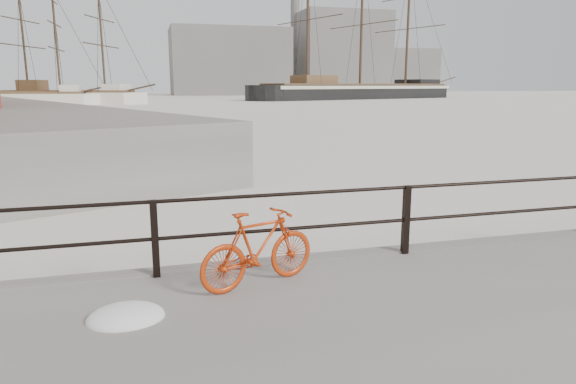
{
  "coord_description": "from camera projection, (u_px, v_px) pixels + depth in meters",
  "views": [
    {
      "loc": [
        -3.54,
        -6.57,
        2.75
      ],
      "look_at": [
        -1.3,
        1.5,
        1.0
      ],
      "focal_mm": 32.0,
      "sensor_mm": 36.0,
      "label": 1
    }
  ],
  "objects": [
    {
      "name": "ground",
      "position": [
        398.0,
        272.0,
        7.68
      ],
      "size": [
        400.0,
        400.0,
        0.0
      ],
      "primitive_type": "plane",
      "color": "white",
      "rests_on": "ground"
    },
    {
      "name": "guardrail",
      "position": [
        406.0,
        220.0,
        7.37
      ],
      "size": [
        28.0,
        0.1,
        1.0
      ],
      "primitive_type": null,
      "color": "black",
      "rests_on": "promenade"
    },
    {
      "name": "bicycle",
      "position": [
        259.0,
        248.0,
        6.18
      ],
      "size": [
        1.56,
        0.75,
        0.95
      ],
      "primitive_type": "imported",
      "rotation": [
        0.0,
        0.0,
        0.35
      ],
      "color": "#BF350C",
      "rests_on": "promenade"
    },
    {
      "name": "barque_black",
      "position": [
        359.0,
        99.0,
        103.87
      ],
      "size": [
        61.81,
        38.13,
        33.34
      ],
      "primitive_type": null,
      "rotation": [
        0.0,
        0.0,
        0.35
      ],
      "color": "black",
      "rests_on": "ground"
    },
    {
      "name": "schooner_mid",
      "position": [
        68.0,
        104.0,
        76.19
      ],
      "size": [
        28.61,
        20.02,
        19.19
      ],
      "primitive_type": null,
      "rotation": [
        0.0,
        0.0,
        -0.37
      ],
      "color": "silver",
      "rests_on": "ground"
    },
    {
      "name": "schooner_left",
      "position": [
        22.0,
        105.0,
        71.26
      ],
      "size": [
        23.31,
        11.47,
        17.5
      ],
      "primitive_type": null,
      "rotation": [
        0.0,
        0.0,
        -0.05
      ],
      "color": "silver",
      "rests_on": "ground"
    },
    {
      "name": "industrial_west",
      "position": [
        229.0,
        62.0,
        143.14
      ],
      "size": [
        32.0,
        18.0,
        18.0
      ],
      "primitive_type": "cube",
      "color": "gray",
      "rests_on": "ground"
    },
    {
      "name": "industrial_mid",
      "position": [
        340.0,
        54.0,
        156.37
      ],
      "size": [
        26.0,
        20.0,
        24.0
      ],
      "primitive_type": "cube",
      "color": "gray",
      "rests_on": "ground"
    },
    {
      "name": "industrial_east",
      "position": [
        400.0,
        72.0,
        168.11
      ],
      "size": [
        20.0,
        16.0,
        14.0
      ],
      "primitive_type": "cube",
      "color": "gray",
      "rests_on": "ground"
    },
    {
      "name": "smokestack",
      "position": [
        295.0,
        20.0,
        155.65
      ],
      "size": [
        2.8,
        2.8,
        44.0
      ],
      "primitive_type": "cylinder",
      "color": "gray",
      "rests_on": "ground"
    }
  ]
}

